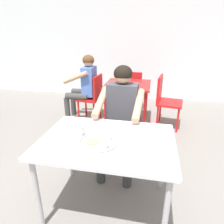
% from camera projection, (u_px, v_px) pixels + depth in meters
% --- Properties ---
extents(ground_plane, '(12.00, 12.00, 0.05)m').
position_uv_depth(ground_plane, '(110.00, 205.00, 1.99)').
color(ground_plane, slate).
extents(back_wall, '(12.00, 0.12, 3.40)m').
position_uv_depth(back_wall, '(142.00, 26.00, 4.58)').
color(back_wall, silver).
rests_on(back_wall, ground).
extents(table_foreground, '(1.13, 0.81, 0.72)m').
position_uv_depth(table_foreground, '(107.00, 147.00, 1.73)').
color(table_foreground, silver).
rests_on(table_foreground, ground).
extents(thali_tray, '(0.32, 0.32, 0.03)m').
position_uv_depth(thali_tray, '(99.00, 142.00, 1.64)').
color(thali_tray, '#B7BABF').
rests_on(thali_tray, table_foreground).
extents(drinking_cup, '(0.08, 0.08, 0.09)m').
position_uv_depth(drinking_cup, '(80.00, 131.00, 1.74)').
color(drinking_cup, silver).
rests_on(drinking_cup, table_foreground).
extents(chair_foreground, '(0.43, 0.41, 0.83)m').
position_uv_depth(chair_foreground, '(124.00, 124.00, 2.54)').
color(chair_foreground, '#3F3F44').
rests_on(chair_foreground, ground).
extents(diner_foreground, '(0.51, 0.57, 1.24)m').
position_uv_depth(diner_foreground, '(121.00, 112.00, 2.25)').
color(diner_foreground, '#363636').
rests_on(diner_foreground, ground).
extents(table_background_red, '(0.77, 0.81, 0.73)m').
position_uv_depth(table_background_red, '(128.00, 89.00, 3.53)').
color(table_background_red, red).
rests_on(table_background_red, ground).
extents(chair_red_left, '(0.43, 0.44, 0.86)m').
position_uv_depth(chair_red_left, '(93.00, 95.00, 3.67)').
color(chair_red_left, red).
rests_on(chair_red_left, ground).
extents(chair_red_right, '(0.47, 0.50, 0.89)m').
position_uv_depth(chair_red_right, '(165.00, 98.00, 3.42)').
color(chair_red_right, red).
rests_on(chair_red_right, ground).
extents(chair_red_far, '(0.42, 0.43, 0.83)m').
position_uv_depth(chair_red_far, '(133.00, 87.00, 4.19)').
color(chair_red_far, red).
rests_on(chair_red_far, ground).
extents(patron_background, '(0.55, 0.49, 1.21)m').
position_uv_depth(patron_background, '(84.00, 82.00, 3.64)').
color(patron_background, '#3B3B3B').
rests_on(patron_background, ground).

